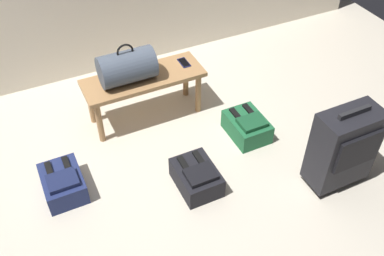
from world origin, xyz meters
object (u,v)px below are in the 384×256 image
at_px(backpack_dark, 197,177).
at_px(bench, 144,83).
at_px(backpack_navy, 63,183).
at_px(cell_phone, 184,63).
at_px(suitcase_upright_charcoal, 344,147).
at_px(duffel_bag_slate, 127,67).
at_px(backpack_green, 247,126).

bearing_deg(backpack_dark, bench, 93.07).
bearing_deg(backpack_navy, backpack_dark, -22.11).
bearing_deg(cell_phone, suitcase_upright_charcoal, -64.96).
bearing_deg(backpack_navy, duffel_bag_slate, 36.64).
xyz_separation_m(cell_phone, suitcase_upright_charcoal, (0.62, -1.33, -0.07)).
bearing_deg(backpack_navy, suitcase_upright_charcoal, -22.33).
relative_size(suitcase_upright_charcoal, backpack_navy, 1.81).
relative_size(bench, suitcase_upright_charcoal, 1.45).
relative_size(duffel_bag_slate, cell_phone, 3.06).
bearing_deg(backpack_green, backpack_navy, 178.20).
bearing_deg(backpack_dark, cell_phone, 70.39).
bearing_deg(backpack_dark, suitcase_upright_charcoal, -22.55).
distance_m(cell_phone, suitcase_upright_charcoal, 1.47).
height_order(duffel_bag_slate, backpack_dark, duffel_bag_slate).
xyz_separation_m(bench, backpack_green, (0.67, -0.59, -0.26)).
height_order(bench, duffel_bag_slate, duffel_bag_slate).
relative_size(duffel_bag_slate, backpack_green, 1.16).
bearing_deg(duffel_bag_slate, backpack_green, -36.50).
xyz_separation_m(suitcase_upright_charcoal, backpack_dark, (-0.95, 0.40, -0.26)).
height_order(suitcase_upright_charcoal, backpack_green, suitcase_upright_charcoal).
xyz_separation_m(duffel_bag_slate, suitcase_upright_charcoal, (1.13, -1.30, -0.20)).
height_order(cell_phone, suitcase_upright_charcoal, suitcase_upright_charcoal).
bearing_deg(backpack_green, cell_phone, 114.80).
distance_m(backpack_dark, backpack_navy, 0.97).
bearing_deg(cell_phone, backpack_navy, -155.18).
relative_size(bench, backpack_navy, 2.63).
height_order(backpack_dark, backpack_green, same).
distance_m(cell_phone, backpack_navy, 1.40).
height_order(bench, suitcase_upright_charcoal, suitcase_upright_charcoal).
relative_size(suitcase_upright_charcoal, backpack_green, 1.81).
distance_m(backpack_green, backpack_navy, 1.52).
xyz_separation_m(bench, cell_phone, (0.38, 0.03, 0.07)).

